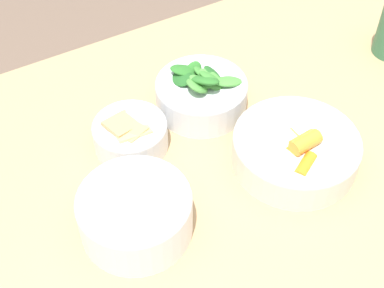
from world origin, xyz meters
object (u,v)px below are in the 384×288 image
bowl_carrots (296,149)px  bowl_beans_hotdog (136,214)px  bowl_cookies (131,133)px  bowl_greens (201,92)px

bowl_carrots → bowl_beans_hotdog: size_ratio=1.25×
bowl_beans_hotdog → bowl_cookies: 0.16m
bowl_beans_hotdog → bowl_cookies: (-0.06, -0.14, -0.01)m
bowl_cookies → bowl_beans_hotdog: bearing=66.2°
bowl_carrots → bowl_greens: 0.19m
bowl_carrots → bowl_greens: bearing=-72.8°
bowl_beans_hotdog → bowl_cookies: bowl_beans_hotdog is taller
bowl_greens → bowl_beans_hotdog: bearing=38.9°
bowl_greens → bowl_cookies: bearing=8.2°
bowl_greens → bowl_beans_hotdog: size_ratio=1.00×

